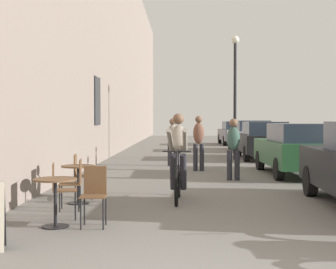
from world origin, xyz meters
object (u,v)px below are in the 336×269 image
at_px(cafe_chair_mid_toward_street, 74,181).
at_px(street_lamp, 235,81).
at_px(cafe_table_mid, 78,176).
at_px(pedestrian_near, 233,146).
at_px(parked_car_third, 263,140).
at_px(cafe_chair_near_toward_wall, 60,187).
at_px(parked_car_fourth, 250,135).
at_px(parked_car_second, 297,148).
at_px(parked_car_fifth, 235,133).
at_px(cafe_table_near, 55,192).
at_px(cafe_chair_mid_toward_wall, 81,173).
at_px(pedestrian_far, 173,139).
at_px(cafe_chair_near_toward_street, 94,192).
at_px(cyclist_on_bicycle, 178,159).
at_px(pedestrian_mid, 199,140).

height_order(cafe_chair_mid_toward_street, street_lamp, street_lamp).
relative_size(cafe_table_mid, street_lamp, 0.15).
distance_m(pedestrian_near, parked_car_third, 7.21).
relative_size(cafe_chair_near_toward_wall, cafe_chair_mid_toward_street, 1.00).
relative_size(cafe_chair_near_toward_wall, parked_car_fourth, 0.20).
height_order(parked_car_second, parked_car_fifth, same).
distance_m(cafe_table_near, cafe_chair_mid_toward_street, 1.36).
height_order(cafe_chair_near_toward_wall, street_lamp, street_lamp).
relative_size(cafe_chair_mid_toward_wall, pedestrian_near, 0.55).
xyz_separation_m(pedestrian_far, street_lamp, (2.43, 2.76, 2.19)).
bearing_deg(cafe_chair_near_toward_street, cyclist_on_bicycle, 63.09).
xyz_separation_m(cafe_chair_near_toward_wall, pedestrian_far, (1.63, 9.08, 0.40)).
height_order(pedestrian_mid, pedestrian_far, pedestrian_mid).
distance_m(pedestrian_mid, pedestrian_far, 1.83).
bearing_deg(cafe_table_mid, cafe_table_near, -87.52).
xyz_separation_m(cafe_table_near, cafe_chair_near_toward_wall, (-0.07, 0.59, -0.00)).
bearing_deg(pedestrian_far, cafe_table_mid, -102.20).
xyz_separation_m(cafe_chair_mid_toward_wall, pedestrian_far, (1.72, 7.05, 0.40)).
bearing_deg(cafe_chair_near_toward_street, cafe_table_near, -172.31).
bearing_deg(cafe_chair_mid_toward_street, cafe_chair_mid_toward_wall, 96.86).
relative_size(parked_car_second, parked_car_third, 0.99).
relative_size(pedestrian_far, parked_car_fourth, 0.37).
height_order(cafe_chair_mid_toward_street, parked_car_fourth, parked_car_fourth).
bearing_deg(parked_car_fifth, pedestrian_far, -104.39).
bearing_deg(cafe_table_mid, cafe_chair_mid_toward_street, -83.69).
distance_m(cafe_chair_mid_toward_street, cyclist_on_bicycle, 2.16).
xyz_separation_m(cafe_chair_near_toward_street, cafe_chair_mid_toward_street, (-0.58, 1.28, 0.00)).
bearing_deg(cafe_table_mid, street_lamp, 68.58).
xyz_separation_m(cafe_chair_near_toward_street, parked_car_fourth, (4.79, 17.78, 0.28)).
bearing_deg(parked_car_third, parked_car_fifth, 89.43).
height_order(cafe_chair_mid_toward_wall, cyclist_on_bicycle, cyclist_on_bicycle).
relative_size(cafe_table_near, pedestrian_near, 0.45).
bearing_deg(cafe_chair_mid_toward_street, cafe_chair_near_toward_wall, -94.56).
height_order(cyclist_on_bicycle, parked_car_second, cyclist_on_bicycle).
relative_size(cyclist_on_bicycle, parked_car_second, 0.42).
bearing_deg(street_lamp, pedestrian_mid, -109.92).
bearing_deg(parked_car_fourth, cafe_chair_near_toward_wall, -107.43).
xyz_separation_m(cafe_table_near, cafe_chair_mid_toward_street, (-0.01, 1.36, -0.00)).
xyz_separation_m(cafe_table_near, parked_car_fourth, (5.35, 17.86, 0.28)).
bearing_deg(cafe_table_mid, pedestrian_near, 47.84).
relative_size(pedestrian_mid, parked_car_second, 0.41).
bearing_deg(pedestrian_far, parked_car_fourth, 65.19).
distance_m(cafe_chair_near_toward_wall, pedestrian_mid, 7.85).
relative_size(cafe_chair_mid_toward_street, parked_car_third, 0.21).
distance_m(pedestrian_mid, parked_car_fourth, 10.27).
height_order(cafe_chair_near_toward_wall, pedestrian_mid, pedestrian_mid).
relative_size(street_lamp, parked_car_fourth, 1.12).
distance_m(cafe_chair_near_toward_street, pedestrian_near, 6.22).
bearing_deg(pedestrian_mid, cafe_table_near, -106.60).
bearing_deg(cafe_chair_mid_toward_wall, cyclist_on_bicycle, -3.34).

